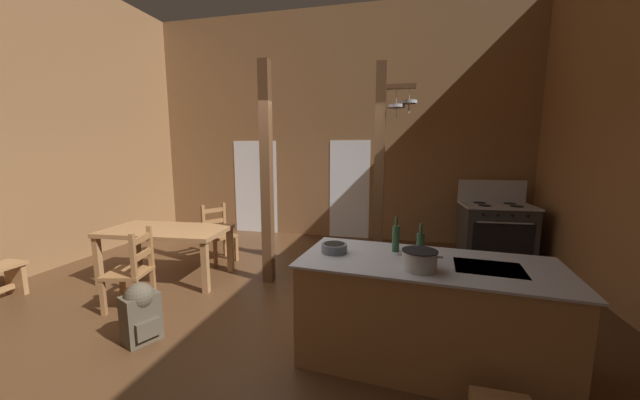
# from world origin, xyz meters

# --- Properties ---
(ground_plane) EXTENTS (8.54, 7.97, 0.10)m
(ground_plane) POSITION_xyz_m (0.00, 0.00, -0.05)
(ground_plane) COLOR #4C301C
(wall_back) EXTENTS (8.54, 0.14, 4.68)m
(wall_back) POSITION_xyz_m (0.00, 3.65, 2.34)
(wall_back) COLOR brown
(wall_back) RESTS_ON ground_plane
(glazed_door_back_left) EXTENTS (1.00, 0.01, 2.05)m
(glazed_door_back_left) POSITION_xyz_m (-1.74, 3.58, 1.02)
(glazed_door_back_left) COLOR white
(glazed_door_back_left) RESTS_ON ground_plane
(glazed_panel_back_right) EXTENTS (0.84, 0.01, 2.05)m
(glazed_panel_back_right) POSITION_xyz_m (0.39, 3.58, 1.02)
(glazed_panel_back_right) COLOR white
(glazed_panel_back_right) RESTS_ON ground_plane
(kitchen_island) EXTENTS (2.24, 1.15, 0.92)m
(kitchen_island) POSITION_xyz_m (1.66, -0.50, 0.46)
(kitchen_island) COLOR #9E7044
(kitchen_island) RESTS_ON ground_plane
(stove_range) EXTENTS (1.18, 0.87, 1.32)m
(stove_range) POSITION_xyz_m (3.05, 2.82, 0.48)
(stove_range) COLOR #2F2F2F
(stove_range) RESTS_ON ground_plane
(support_post_with_pot_rack) EXTENTS (0.55, 0.23, 3.03)m
(support_post_with_pot_rack) POSITION_xyz_m (1.15, 1.38, 1.62)
(support_post_with_pot_rack) COLOR brown
(support_post_with_pot_rack) RESTS_ON ground_plane
(support_post_center) EXTENTS (0.14, 0.14, 3.03)m
(support_post_center) POSITION_xyz_m (-0.36, 0.91, 1.51)
(support_post_center) COLOR brown
(support_post_center) RESTS_ON ground_plane
(dining_table) EXTENTS (1.76, 1.03, 0.74)m
(dining_table) POSITION_xyz_m (-1.83, 0.67, 0.65)
(dining_table) COLOR #9E7044
(dining_table) RESTS_ON ground_plane
(ladderback_chair_near_window) EXTENTS (0.61, 0.61, 0.95)m
(ladderback_chair_near_window) POSITION_xyz_m (-1.54, 1.58, 0.45)
(ladderback_chair_near_window) COLOR olive
(ladderback_chair_near_window) RESTS_ON ground_plane
(ladderback_chair_by_post) EXTENTS (0.53, 0.53, 0.95)m
(ladderback_chair_by_post) POSITION_xyz_m (-1.61, -0.23, 0.45)
(ladderback_chair_by_post) COLOR olive
(ladderback_chair_by_post) RESTS_ON ground_plane
(backpack) EXTENTS (0.37, 0.38, 0.60)m
(backpack) POSITION_xyz_m (-1.00, -0.81, 0.31)
(backpack) COLOR #4C4233
(backpack) RESTS_ON ground_plane
(stockpot_on_counter) EXTENTS (0.35, 0.28, 0.16)m
(stockpot_on_counter) POSITION_xyz_m (1.58, -0.72, 1.00)
(stockpot_on_counter) COLOR #A8AAB2
(stockpot_on_counter) RESTS_ON kitchen_island
(mixing_bowl_on_counter) EXTENTS (0.24, 0.24, 0.08)m
(mixing_bowl_on_counter) POSITION_xyz_m (0.84, -0.44, 0.96)
(mixing_bowl_on_counter) COLOR slate
(mixing_bowl_on_counter) RESTS_ON kitchen_island
(bottle_tall_on_counter) EXTENTS (0.07, 0.07, 0.33)m
(bottle_tall_on_counter) POSITION_xyz_m (1.39, -0.27, 1.05)
(bottle_tall_on_counter) COLOR #2D5638
(bottle_tall_on_counter) RESTS_ON kitchen_island
(bottle_short_on_counter) EXTENTS (0.07, 0.07, 0.31)m
(bottle_short_on_counter) POSITION_xyz_m (1.60, -0.45, 1.05)
(bottle_short_on_counter) COLOR #2D5638
(bottle_short_on_counter) RESTS_ON kitchen_island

